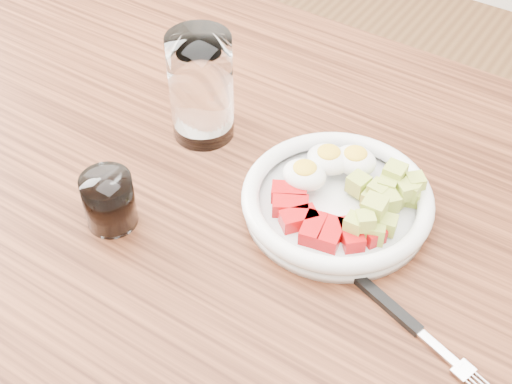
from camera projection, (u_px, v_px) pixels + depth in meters
The scene contains 5 objects.
dining_table at pixel (258, 267), 0.96m from camera, with size 1.50×0.90×0.77m.
bowl at pixel (339, 198), 0.88m from camera, with size 0.24×0.24×0.06m.
fork at pixel (406, 320), 0.77m from camera, with size 0.19×0.07×0.01m.
water_glass at pixel (201, 87), 0.95m from camera, with size 0.09×0.09×0.15m, color white.
coffee_glass at pixel (109, 201), 0.86m from camera, with size 0.06×0.06×0.07m.
Camera 1 is at (0.33, -0.51, 1.42)m, focal length 50.00 mm.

